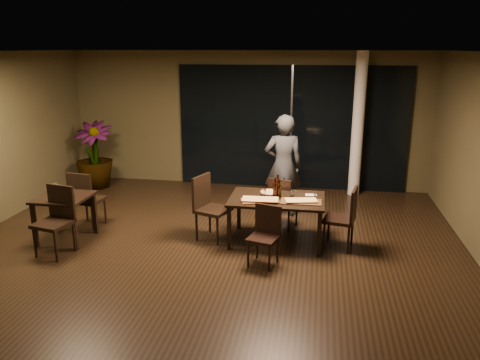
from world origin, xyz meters
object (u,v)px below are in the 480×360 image
diner (283,166)px  bottle_c (278,185)px  chair_side_far (85,197)px  chair_side_near (57,216)px  bottle_b (279,188)px  side_table (64,204)px  chair_main_right (345,215)px  chair_main_left (208,204)px  chair_main_far (282,201)px  bottle_a (275,187)px  main_table (277,202)px  potted_plant (94,155)px  chair_main_near (265,232)px

diner → bottle_c: (0.01, -1.16, -0.03)m
chair_side_far → chair_side_near: chair_side_near is taller
bottle_b → bottle_c: bearing=110.2°
side_table → diner: diner is taller
chair_main_right → chair_side_near: chair_side_near is taller
chair_main_left → chair_main_far: bearing=-43.0°
side_table → bottle_a: bearing=8.6°
chair_main_far → chair_side_far: bearing=28.3°
main_table → chair_main_right: size_ratio=1.51×
potted_plant → side_table: bearing=-72.4°
diner → side_table: bearing=18.0°
chair_main_near → chair_main_left: 1.29m
chair_side_near → bottle_c: size_ratio=3.00×
main_table → chair_main_left: chair_main_left is taller
chair_main_far → chair_main_left: bearing=47.1°
chair_main_right → diner: diner is taller
chair_main_far → potted_plant: 4.74m
side_table → potted_plant: potted_plant is taller
main_table → bottle_a: bearing=158.3°
bottle_c → diner: bearing=90.3°
chair_main_right → bottle_c: bottle_c is taller
chair_main_near → potted_plant: potted_plant is taller
chair_main_far → chair_side_near: 3.64m
side_table → potted_plant: 3.07m
side_table → chair_main_left: (2.28, 0.48, -0.03)m
bottle_a → bottle_b: size_ratio=1.11×
side_table → potted_plant: (-0.93, 2.92, 0.12)m
chair_main_far → bottle_c: size_ratio=2.65×
chair_side_near → chair_main_right: bearing=23.5°
potted_plant → bottle_c: bearing=-27.9°
diner → bottle_a: diner is taller
chair_main_near → chair_main_left: bearing=158.7°
chair_main_near → chair_side_far: chair_side_far is taller
chair_main_left → potted_plant: potted_plant is taller
chair_main_far → bottle_b: size_ratio=3.07×
main_table → chair_main_far: (0.04, 0.58, -0.16)m
chair_main_near → bottle_b: bottle_b is taller
chair_main_left → chair_side_far: size_ratio=1.04×
chair_main_left → diner: 1.76m
diner → bottle_a: size_ratio=5.69×
chair_main_near → bottle_c: bottle_c is taller
chair_main_far → bottle_a: size_ratio=2.76×
side_table → bottle_b: 3.49m
side_table → chair_main_far: size_ratio=0.87×
bottle_a → chair_main_far: bearing=83.2°
chair_side_near → diner: (3.25, 2.26, 0.37)m
chair_main_left → potted_plant: bearing=72.1°
bottle_c → chair_main_near: bearing=-95.1°
side_table → chair_main_right: size_ratio=0.81×
chair_side_near → side_table: bearing=118.7°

